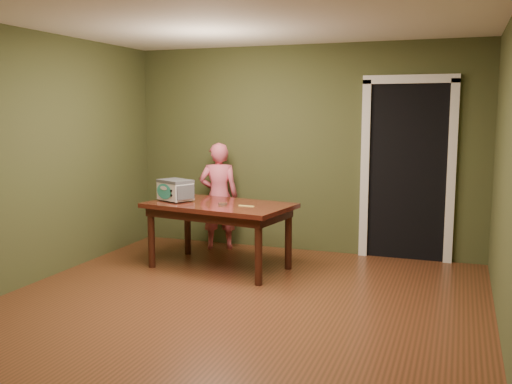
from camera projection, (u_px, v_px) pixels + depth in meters
floor at (227, 313)px, 5.07m from camera, size 5.00×5.00×0.00m
room_shell at (226, 120)px, 4.83m from camera, size 4.52×5.02×2.61m
doorway at (409, 170)px, 7.07m from camera, size 1.10×0.66×2.25m
dining_table at (219, 212)px, 6.43m from camera, size 1.72×1.15×0.75m
toy_oven at (175, 189)px, 6.57m from camera, size 0.47×0.41×0.25m
baking_pan at (223, 204)px, 6.32m from camera, size 0.10×0.10×0.02m
spatula at (246, 206)px, 6.22m from camera, size 0.18×0.04×0.01m
child at (219, 196)px, 7.37m from camera, size 0.59×0.49×1.38m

